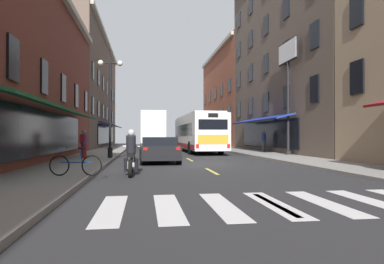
{
  "coord_description": "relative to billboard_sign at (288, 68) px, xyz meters",
  "views": [
    {
      "loc": [
        -2.67,
        -16.67,
        1.42
      ],
      "look_at": [
        0.84,
        7.95,
        1.69
      ],
      "focal_mm": 31.44,
      "sensor_mm": 36.0,
      "label": 1
    }
  ],
  "objects": [
    {
      "name": "sedan_mid",
      "position": [
        -9.02,
        22.07,
        -5.33
      ],
      "size": [
        2.05,
        4.67,
        1.44
      ],
      "color": "silver",
      "rests_on": "ground"
    },
    {
      "name": "billboard_sign",
      "position": [
        0.0,
        0.0,
        0.0
      ],
      "size": [
        0.4,
        2.92,
        7.76
      ],
      "color": "black",
      "rests_on": "sidewalk_right"
    },
    {
      "name": "sidewalk_right",
      "position": [
        -1.15,
        -5.03,
        -6.0
      ],
      "size": [
        3.0,
        80.0,
        0.14
      ],
      "primitive_type": "cube",
      "color": "gray",
      "rests_on": "ground"
    },
    {
      "name": "ground_plane",
      "position": [
        -7.05,
        -5.03,
        -6.12
      ],
      "size": [
        34.8,
        80.0,
        0.1
      ],
      "primitive_type": "cube",
      "color": "#28282B"
    },
    {
      "name": "lane_centre_dashes",
      "position": [
        -7.05,
        -5.28,
        -6.06
      ],
      "size": [
        0.14,
        73.9,
        0.01
      ],
      "color": "#DBCC4C",
      "rests_on": "ground"
    },
    {
      "name": "street_lamp_twin",
      "position": [
        -11.67,
        -1.77,
        -2.8
      ],
      "size": [
        1.42,
        0.32,
        5.66
      ],
      "color": "black",
      "rests_on": "sidewalk_left"
    },
    {
      "name": "bicycle_near",
      "position": [
        -11.89,
        -10.56,
        -5.57
      ],
      "size": [
        1.7,
        0.48,
        0.91
      ],
      "color": "black",
      "rests_on": "sidewalk_left"
    },
    {
      "name": "sedan_near",
      "position": [
        -8.95,
        -3.69,
        -5.37
      ],
      "size": [
        2.08,
        4.76,
        1.35
      ],
      "color": "black",
      "rests_on": "ground"
    },
    {
      "name": "sidewalk_left",
      "position": [
        -12.95,
        -5.03,
        -6.0
      ],
      "size": [
        3.0,
        80.0,
        0.14
      ],
      "primitive_type": "cube",
      "color": "gray",
      "rests_on": "ground"
    },
    {
      "name": "motorcycle_rider",
      "position": [
        -10.18,
        -9.47,
        -5.36
      ],
      "size": [
        0.62,
        2.07,
        1.66
      ],
      "color": "black",
      "rests_on": "ground"
    },
    {
      "name": "transit_bus",
      "position": [
        -5.14,
        6.97,
        -4.39
      ],
      "size": [
        2.82,
        12.03,
        3.19
      ],
      "color": "silver",
      "rests_on": "ground"
    },
    {
      "name": "pedestrian_mid",
      "position": [
        -0.23,
        4.12,
        -5.05
      ],
      "size": [
        0.36,
        0.36,
        1.71
      ],
      "rotation": [
        0.0,
        0.0,
        4.3
      ],
      "color": "#4C4C51",
      "rests_on": "sidewalk_right"
    },
    {
      "name": "crosswalk_near",
      "position": [
        -7.05,
        -15.03,
        -6.06
      ],
      "size": [
        7.1,
        2.8,
        0.01
      ],
      "color": "silver",
      "rests_on": "ground"
    },
    {
      "name": "pedestrian_near",
      "position": [
        -13.08,
        -2.18,
        -5.08
      ],
      "size": [
        0.37,
        0.52,
        1.61
      ],
      "rotation": [
        0.0,
        0.0,
        6.08
      ],
      "color": "maroon",
      "rests_on": "sidewalk_left"
    },
    {
      "name": "box_truck",
      "position": [
        -8.84,
        13.74,
        -4.09
      ],
      "size": [
        2.49,
        7.73,
        3.84
      ],
      "color": "black",
      "rests_on": "ground"
    }
  ]
}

